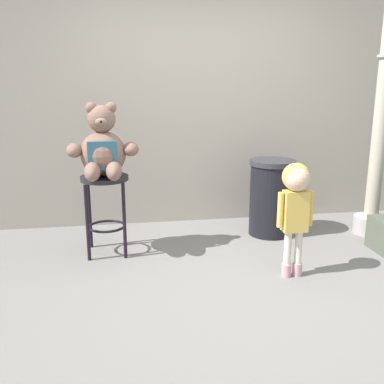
{
  "coord_description": "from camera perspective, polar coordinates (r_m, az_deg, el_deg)",
  "views": [
    {
      "loc": [
        -0.81,
        -3.02,
        1.55
      ],
      "look_at": [
        -0.21,
        0.61,
        0.62
      ],
      "focal_mm": 40.89,
      "sensor_mm": 36.0,
      "label": 1
    }
  ],
  "objects": [
    {
      "name": "ground_plane",
      "position": [
        3.49,
        5.1,
        -12.27
      ],
      "size": [
        24.0,
        24.0,
        0.0
      ],
      "primitive_type": "plane",
      "color": "slate"
    },
    {
      "name": "building_wall",
      "position": [
        4.97,
        -0.05,
        16.83
      ],
      "size": [
        7.17,
        0.3,
        3.57
      ],
      "primitive_type": "cube",
      "color": "#A0988D",
      "rests_on": "ground_plane"
    },
    {
      "name": "bar_stool_with_teddy",
      "position": [
        4.05,
        -11.23,
        -0.69
      ],
      "size": [
        0.43,
        0.43,
        0.73
      ],
      "color": "black",
      "rests_on": "ground_plane"
    },
    {
      "name": "teddy_bear",
      "position": [
        3.93,
        -11.54,
        5.35
      ],
      "size": [
        0.63,
        0.56,
        0.65
      ],
      "color": "#7B5B4F",
      "rests_on": "bar_stool_with_teddy"
    },
    {
      "name": "child_walking",
      "position": [
        3.54,
        13.38,
        -0.45
      ],
      "size": [
        0.3,
        0.24,
        0.94
      ],
      "rotation": [
        0.0,
        0.0,
        -0.6
      ],
      "color": "#CA959D",
      "rests_on": "ground_plane"
    },
    {
      "name": "trash_bin",
      "position": [
        4.58,
        10.28,
        -0.68
      ],
      "size": [
        0.47,
        0.47,
        0.79
      ],
      "color": "black",
      "rests_on": "ground_plane"
    },
    {
      "name": "lamppost",
      "position": [
        4.78,
        23.5,
        9.4
      ],
      "size": [
        0.35,
        0.35,
        3.11
      ],
      "color": "#A5A0A0",
      "rests_on": "ground_plane"
    }
  ]
}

